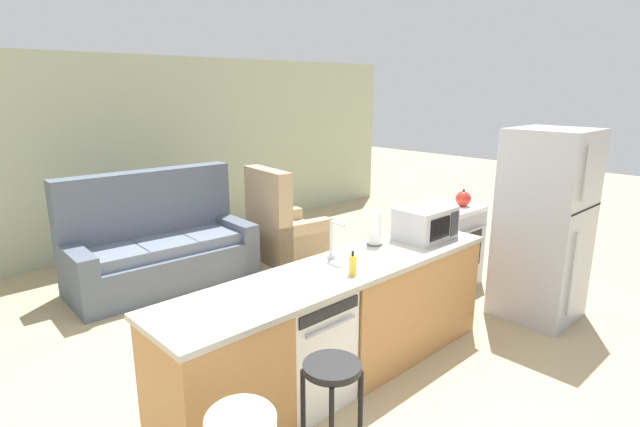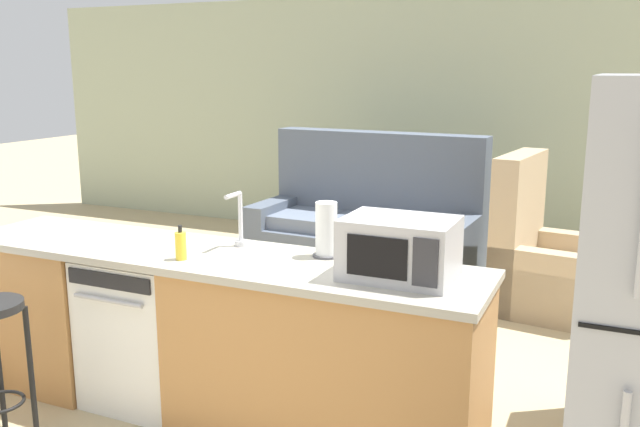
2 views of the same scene
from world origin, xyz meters
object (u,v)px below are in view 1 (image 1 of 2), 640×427
stove_range (442,245)px  soap_bottle (353,265)px  couch (159,249)px  paper_towel_roll (375,229)px  dishwasher (300,345)px  bar_stool (332,397)px  refrigerator (544,225)px  kettle (463,199)px  microwave (425,223)px  armchair (282,233)px

stove_range → soap_bottle: size_ratio=5.11×
couch → paper_towel_roll: bearing=-74.6°
dishwasher → bar_stool: 0.81m
refrigerator → kettle: bearing=80.2°
stove_range → microwave: 1.41m
refrigerator → armchair: bearing=104.4°
soap_bottle → armchair: armchair is taller
kettle → couch: couch is taller
refrigerator → microwave: bearing=154.6°
stove_range → bar_stool: stove_range is taller
dishwasher → paper_towel_roll: 1.19m
refrigerator → soap_bottle: (-2.24, 0.39, 0.06)m
stove_range → kettle: 0.57m
dishwasher → stove_range: stove_range is taller
dishwasher → kettle: size_ratio=4.10×
stove_range → bar_stool: bearing=-157.2°
dishwasher → armchair: (1.83, 2.45, -0.07)m
dishwasher → paper_towel_roll: (1.00, 0.19, 0.62)m
armchair → kettle: bearing=-65.1°
couch → armchair: (1.54, -0.33, -0.04)m
paper_towel_roll → kettle: bearing=7.5°
paper_towel_roll → kettle: paper_towel_roll is taller
paper_towel_roll → couch: bearing=105.4°
kettle → bar_stool: (-3.15, -1.12, -0.45)m
stove_range → bar_stool: size_ratio=1.22×
paper_towel_roll → couch: (-0.71, 2.59, -0.64)m
stove_range → refrigerator: (-0.00, -1.10, 0.46)m
soap_bottle → paper_towel_roll: bearing=28.4°
microwave → armchair: bearing=81.1°
stove_range → armchair: (-0.77, 1.90, -0.10)m
refrigerator → bar_stool: refrigerator is taller
stove_range → bar_stool: 3.23m
microwave → couch: bearing=112.6°
microwave → bar_stool: microwave is taller
stove_range → armchair: armchair is taller
dishwasher → stove_range: 2.66m
stove_range → refrigerator: bearing=-90.0°
couch → kettle: bearing=-43.5°
soap_bottle → armchair: (1.47, 2.61, -0.62)m
kettle → bar_stool: bearing=-160.4°
refrigerator → microwave: size_ratio=3.64×
microwave → armchair: (0.38, 2.45, -0.69)m
soap_bottle → kettle: (2.41, 0.58, 0.01)m
kettle → armchair: bearing=114.9°
bar_stool → kettle: bearing=19.6°
bar_stool → armchair: (2.21, 3.15, -0.19)m
dishwasher → soap_bottle: size_ratio=4.77×
stove_range → soap_bottle: (-2.24, -0.71, 0.52)m
bar_stool → dishwasher: bearing=61.5°
soap_bottle → armchair: size_ratio=0.15×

